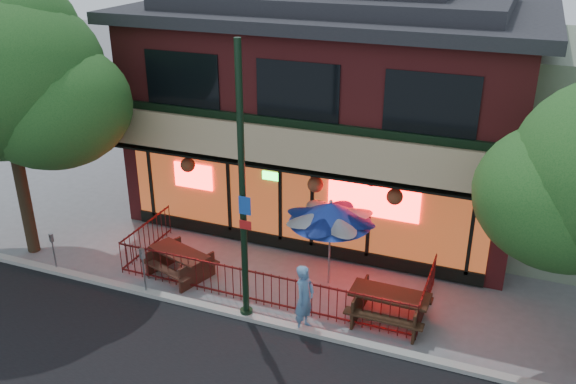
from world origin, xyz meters
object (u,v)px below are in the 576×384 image
object	(u,v)px
street_tree_left	(2,65)
picnic_table_right	(389,303)
parking_meter_far	(53,246)
street_light	(243,204)
patio_umbrella	(331,213)
parking_meter_near	(143,264)
picnic_table_left	(180,260)
pedestrian	(305,298)

from	to	relation	value
street_tree_left	picnic_table_right	bearing A→B (deg)	1.66
parking_meter_far	street_tree_left	bearing A→B (deg)	151.09
street_light	picnic_table_right	size ratio (longest dim) A/B	3.57
picnic_table_right	street_light	bearing A→B (deg)	-162.07
street_light	parking_meter_far	distance (m)	6.47
patio_umbrella	parking_meter_near	bearing A→B (deg)	-152.05
parking_meter_near	patio_umbrella	bearing A→B (deg)	27.95
street_tree_left	picnic_table_left	bearing A→B (deg)	3.68
pedestrian	parking_meter_far	size ratio (longest dim) A/B	1.48
picnic_table_left	pedestrian	bearing A→B (deg)	-14.30
picnic_table_right	parking_meter_near	distance (m)	6.48
picnic_table_right	pedestrian	xyz separation A→B (m)	(-1.86, -1.05, 0.34)
pedestrian	street_tree_left	bearing A→B (deg)	95.47
pedestrian	parking_meter_far	world-z (taller)	pedestrian
street_light	patio_umbrella	world-z (taller)	street_light
patio_umbrella	pedestrian	size ratio (longest dim) A/B	1.44
parking_meter_far	picnic_table_left	bearing A→B (deg)	17.63
street_light	street_tree_left	world-z (taller)	street_tree_left
picnic_table_right	parking_meter_near	size ratio (longest dim) A/B	1.41
street_tree_left	patio_umbrella	size ratio (longest dim) A/B	3.17
street_light	parking_meter_far	world-z (taller)	street_light
picnic_table_left	parking_meter_near	world-z (taller)	parking_meter_near
picnic_table_left	parking_meter_near	distance (m)	1.31
picnic_table_left	picnic_table_right	size ratio (longest dim) A/B	1.09
pedestrian	picnic_table_left	bearing A→B (deg)	85.84
picnic_table_left	patio_umbrella	distance (m)	4.51
street_tree_left	picnic_table_right	xyz separation A→B (m)	(10.87, 0.31, -5.12)
street_light	parking_meter_far	xyz separation A→B (m)	(-6.04, 0.00, -2.34)
street_tree_left	parking_meter_far	bearing A→B (deg)	-28.91
picnic_table_left	picnic_table_right	world-z (taller)	picnic_table_right
parking_meter_near	picnic_table_left	bearing A→B (deg)	72.24
parking_meter_near	picnic_table_right	bearing A→B (deg)	10.51
patio_umbrella	parking_meter_near	distance (m)	5.14
patio_umbrella	pedestrian	bearing A→B (deg)	-87.68
street_light	patio_umbrella	bearing A→B (deg)	57.23
street_light	pedestrian	distance (m)	2.74
street_light	parking_meter_near	world-z (taller)	street_light
street_light	parking_meter_near	distance (m)	3.68
picnic_table_left	parking_meter_far	world-z (taller)	parking_meter_far
street_tree_left	parking_meter_far	distance (m)	5.13
street_light	parking_meter_far	bearing A→B (deg)	179.97
picnic_table_left	pedestrian	world-z (taller)	pedestrian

